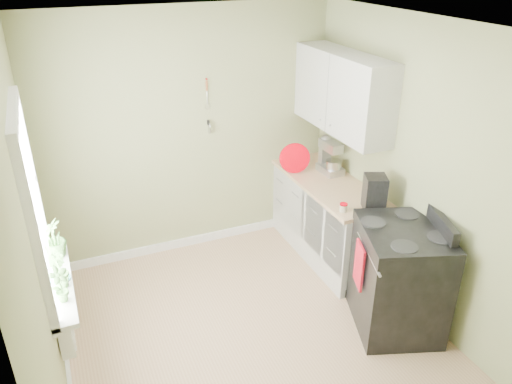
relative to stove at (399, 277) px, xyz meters
name	(u,v)px	position (x,y,z in m)	size (l,w,h in m)	color
floor	(256,341)	(-1.28, 0.28, -0.52)	(3.20, 3.60, 0.02)	tan
ceiling	(256,27)	(-1.28, 0.28, 2.20)	(3.20, 3.60, 0.02)	white
wall_back	(190,136)	(-1.28, 2.09, 0.84)	(3.20, 0.02, 2.70)	#969B69
wall_left	(35,253)	(-2.89, 0.28, 0.84)	(0.02, 3.60, 2.70)	#969B69
wall_right	(422,175)	(0.33, 0.28, 0.84)	(0.02, 3.60, 2.70)	#969B69
base_cabinets	(328,220)	(0.02, 1.28, -0.08)	(0.60, 1.60, 0.87)	silver
countertop	(330,183)	(0.01, 1.28, 0.38)	(0.64, 1.60, 0.04)	tan
upper_cabinets	(342,92)	(0.15, 1.38, 1.34)	(0.35, 1.40, 0.80)	silver
window	(32,206)	(-2.86, 0.58, 1.04)	(0.06, 1.14, 1.44)	white
window_sill	(60,282)	(-2.79, 0.58, 0.37)	(0.18, 1.14, 0.04)	white
radiator	(63,321)	(-2.82, 0.53, 0.04)	(0.12, 0.50, 0.35)	white
wall_utensils	(208,115)	(-1.08, 2.06, 1.05)	(0.02, 0.14, 0.58)	tan
stove	(399,277)	(0.00, 0.00, 0.00)	(0.97, 1.01, 1.14)	black
stand_mixer	(330,158)	(0.14, 1.50, 0.57)	(0.21, 0.35, 0.40)	#B2B2B7
kettle	(291,162)	(-0.23, 1.74, 0.49)	(0.19, 0.11, 0.19)	silver
coffee_maker	(374,194)	(0.07, 0.58, 0.56)	(0.27, 0.28, 0.34)	black
red_tray	(295,158)	(-0.23, 1.65, 0.57)	(0.34, 0.34, 0.02)	#AD000C
jar	(343,207)	(-0.22, 0.64, 0.44)	(0.08, 0.08, 0.08)	#BAAE94
plant_a	(60,285)	(-2.78, 0.29, 0.53)	(0.15, 0.10, 0.29)	#407030
plant_b	(58,271)	(-2.78, 0.49, 0.52)	(0.15, 0.12, 0.27)	#407030
plant_c	(54,239)	(-2.78, 0.94, 0.55)	(0.18, 0.18, 0.32)	#407030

